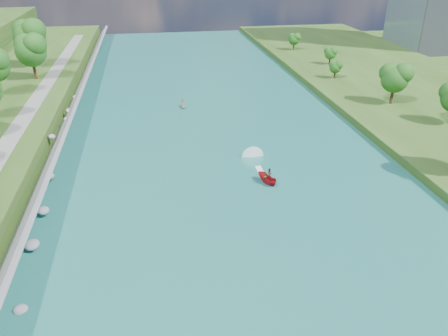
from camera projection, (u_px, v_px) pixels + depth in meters
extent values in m
plane|color=#2D5119|center=(253.00, 248.00, 49.72)|extent=(260.00, 260.00, 0.00)
cube|color=#1C686A|center=(223.00, 169.00, 67.24)|extent=(55.00, 240.00, 0.10)
cube|color=slate|center=(46.00, 172.00, 62.48)|extent=(3.54, 236.00, 4.05)
ellipsoid|color=gray|center=(20.00, 310.00, 41.12)|extent=(1.42, 1.29, 0.87)
ellipsoid|color=gray|center=(32.00, 245.00, 49.05)|extent=(1.56, 1.96, 0.96)
ellipsoid|color=gray|center=(43.00, 211.00, 55.01)|extent=(1.44, 1.53, 1.02)
ellipsoid|color=gray|center=(50.00, 176.00, 62.91)|extent=(1.17, 1.33, 0.72)
ellipsoid|color=gray|center=(52.00, 137.00, 71.96)|extent=(1.19, 1.23, 0.78)
ellipsoid|color=gray|center=(67.00, 119.00, 80.23)|extent=(1.06, 0.92, 0.78)
ellipsoid|color=gray|center=(68.00, 111.00, 85.57)|extent=(1.14, 1.40, 0.88)
ellipsoid|color=gray|center=(75.00, 97.00, 93.34)|extent=(1.19, 1.14, 0.77)
ellipsoid|color=#124512|center=(31.00, 52.00, 97.09)|extent=(7.23, 7.23, 12.05)
ellipsoid|color=#124512|center=(30.00, 39.00, 106.82)|extent=(8.23, 8.23, 13.71)
ellipsoid|color=#124512|center=(395.00, 80.00, 88.27)|extent=(5.92, 5.92, 9.87)
ellipsoid|color=#124512|center=(335.00, 68.00, 106.56)|extent=(3.06, 3.06, 5.11)
ellipsoid|color=#124512|center=(330.00, 54.00, 119.12)|extent=(3.28, 3.28, 5.47)
ellipsoid|color=#124512|center=(294.00, 40.00, 135.56)|extent=(3.64, 3.64, 6.06)
imported|color=#AC0D1A|center=(267.00, 179.00, 62.78)|extent=(2.79, 3.88, 1.41)
imported|color=#66605B|center=(265.00, 177.00, 62.16)|extent=(0.60, 0.40, 1.62)
imported|color=#66605B|center=(270.00, 174.00, 63.08)|extent=(0.97, 0.86, 1.65)
cube|color=white|center=(262.00, 173.00, 65.72)|extent=(0.90, 5.00, 0.06)
imported|color=#9B9FA4|center=(183.00, 106.00, 92.34)|extent=(2.27, 2.87, 0.54)
imported|color=#66605B|center=(183.00, 103.00, 92.01)|extent=(0.76, 0.54, 1.47)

